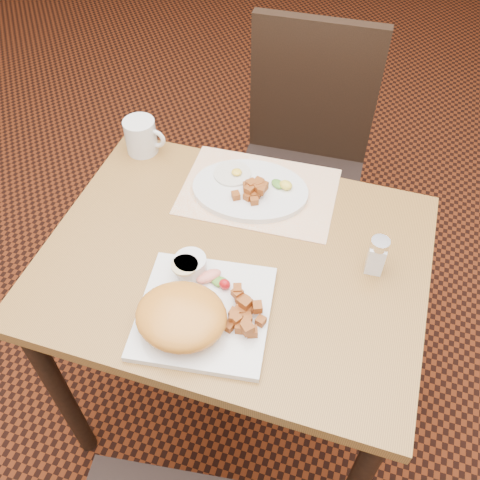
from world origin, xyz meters
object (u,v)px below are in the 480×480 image
at_px(salt_shaker, 377,255).
at_px(plate_oval, 250,190).
at_px(chair_far, 302,155).
at_px(table, 234,284).
at_px(coffee_mug, 142,136).
at_px(plate_square, 204,312).

bearing_deg(salt_shaker, plate_oval, 155.50).
distance_m(chair_far, salt_shaker, 0.72).
bearing_deg(salt_shaker, table, -169.31).
relative_size(chair_far, coffee_mug, 8.20).
bearing_deg(table, plate_square, -93.41).
xyz_separation_m(plate_square, coffee_mug, (-0.36, 0.47, 0.04)).
bearing_deg(table, chair_far, 87.51).
xyz_separation_m(plate_oval, salt_shaker, (0.35, -0.16, 0.04)).
distance_m(chair_far, coffee_mug, 0.60).
height_order(table, salt_shaker, salt_shaker).
relative_size(plate_square, plate_oval, 0.92).
bearing_deg(plate_square, table, 86.59).
bearing_deg(salt_shaker, chair_far, 115.78).
height_order(table, plate_square, plate_square).
relative_size(table, chair_far, 0.93).
bearing_deg(coffee_mug, chair_far, 42.93).
relative_size(plate_oval, salt_shaker, 3.05).
bearing_deg(salt_shaker, coffee_mug, 161.15).
distance_m(plate_oval, salt_shaker, 0.38).
distance_m(chair_far, plate_square, 0.87).
height_order(plate_square, salt_shaker, salt_shaker).
height_order(table, coffee_mug, coffee_mug).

